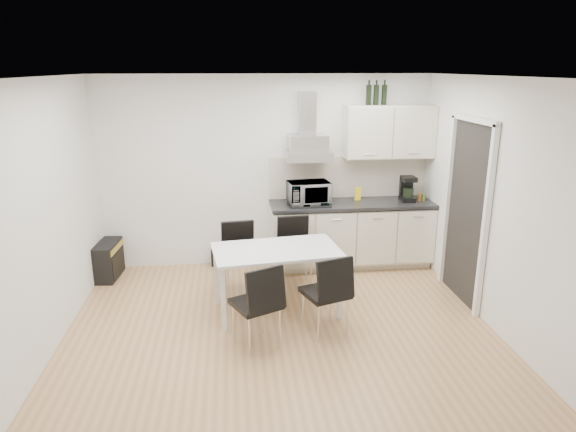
% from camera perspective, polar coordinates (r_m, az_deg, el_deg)
% --- Properties ---
extents(ground, '(4.50, 4.50, 0.00)m').
position_cam_1_polar(ground, '(5.60, -0.87, -12.43)').
color(ground, tan).
rests_on(ground, ground).
extents(wall_back, '(4.50, 0.10, 2.60)m').
position_cam_1_polar(wall_back, '(7.04, -2.51, 4.90)').
color(wall_back, silver).
rests_on(wall_back, ground).
extents(wall_front, '(4.50, 0.10, 2.60)m').
position_cam_1_polar(wall_front, '(3.24, 2.54, -9.19)').
color(wall_front, silver).
rests_on(wall_front, ground).
extents(wall_left, '(0.10, 4.00, 2.60)m').
position_cam_1_polar(wall_left, '(5.38, -25.51, -0.31)').
color(wall_left, silver).
rests_on(wall_left, ground).
extents(wall_right, '(0.10, 4.00, 2.60)m').
position_cam_1_polar(wall_right, '(5.76, 21.95, 1.12)').
color(wall_right, silver).
rests_on(wall_right, ground).
extents(ceiling, '(4.50, 4.50, 0.00)m').
position_cam_1_polar(ceiling, '(4.91, -1.00, 15.23)').
color(ceiling, white).
rests_on(ceiling, wall_back).
extents(doorway, '(0.08, 1.04, 2.10)m').
position_cam_1_polar(doorway, '(6.28, 19.07, 0.23)').
color(doorway, white).
rests_on(doorway, ground).
extents(kitchenette, '(2.22, 0.64, 2.52)m').
position_cam_1_polar(kitchenette, '(7.07, 7.32, 0.92)').
color(kitchenette, beige).
rests_on(kitchenette, ground).
extents(dining_table, '(1.46, 0.95, 0.75)m').
position_cam_1_polar(dining_table, '(5.71, -1.32, -4.46)').
color(dining_table, white).
rests_on(dining_table, ground).
extents(chair_far_left, '(0.49, 0.55, 0.88)m').
position_cam_1_polar(chair_far_left, '(6.25, -5.32, -4.88)').
color(chair_far_left, black).
rests_on(chair_far_left, ground).
extents(chair_far_right, '(0.46, 0.52, 0.88)m').
position_cam_1_polar(chair_far_right, '(6.42, 0.82, -4.22)').
color(chair_far_right, black).
rests_on(chair_far_right, ground).
extents(chair_near_left, '(0.61, 0.64, 0.88)m').
position_cam_1_polar(chair_near_left, '(5.12, -3.57, -9.80)').
color(chair_near_left, black).
rests_on(chair_near_left, ground).
extents(chair_near_right, '(0.58, 0.62, 0.88)m').
position_cam_1_polar(chair_near_right, '(5.36, 4.14, -8.59)').
color(chair_near_right, black).
rests_on(chair_near_right, ground).
extents(guitar_amp, '(0.30, 0.60, 0.48)m').
position_cam_1_polar(guitar_amp, '(7.17, -19.31, -4.63)').
color(guitar_amp, black).
rests_on(guitar_amp, ground).
extents(floor_speaker, '(0.19, 0.18, 0.26)m').
position_cam_1_polar(floor_speaker, '(7.26, -7.78, -4.53)').
color(floor_speaker, black).
rests_on(floor_speaker, ground).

